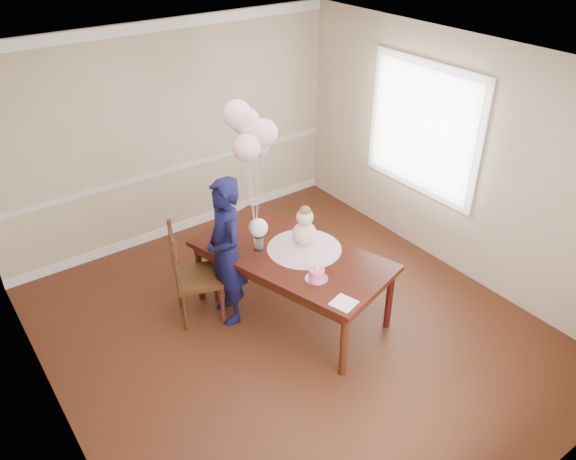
{
  "coord_description": "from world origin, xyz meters",
  "views": [
    {
      "loc": [
        -2.62,
        -3.55,
        3.93
      ],
      "look_at": [
        0.13,
        0.26,
        1.05
      ],
      "focal_mm": 35.0,
      "sensor_mm": 36.0,
      "label": 1
    }
  ],
  "objects": [
    {
      "name": "crown_molding",
      "position": [
        0.0,
        2.49,
        2.63
      ],
      "size": [
        4.5,
        0.02,
        0.12
      ],
      "primitive_type": "cube",
      "color": "white",
      "rests_on": "wall_back"
    },
    {
      "name": "chair_leg_bl",
      "position": [
        -0.75,
        1.03,
        0.23
      ],
      "size": [
        0.06,
        0.06,
        0.47
      ],
      "primitive_type": "cylinder",
      "rotation": [
        0.0,
        0.0,
        -0.33
      ],
      "color": "#33160E",
      "rests_on": "floor"
    },
    {
      "name": "birthday_cake",
      "position": [
        0.11,
        -0.23,
        0.82
      ],
      "size": [
        0.19,
        0.19,
        0.1
      ],
      "primitive_type": "cylinder",
      "rotation": [
        0.0,
        0.0,
        0.28
      ],
      "color": "#F34D86",
      "rests_on": "cake_platter"
    },
    {
      "name": "wall_right",
      "position": [
        2.25,
        0.0,
        1.35
      ],
      "size": [
        0.02,
        5.0,
        2.7
      ],
      "primitive_type": "cube",
      "color": "tan",
      "rests_on": "floor"
    },
    {
      "name": "balloon_ribbon_d",
      "position": [
        0.06,
        0.87,
        1.34
      ],
      "size": [
        0.11,
        0.08,
        1.15
      ],
      "primitive_type": "cylinder",
      "rotation": [
        -0.09,
        -0.07,
        0.28
      ],
      "color": "white",
      "rests_on": "balloon_weight"
    },
    {
      "name": "balloon_b",
      "position": [
        0.23,
        0.8,
        1.87
      ],
      "size": [
        0.28,
        0.28,
        0.28
      ],
      "primitive_type": "sphere",
      "color": "#FFB4CD",
      "rests_on": "balloon_ribbon_b"
    },
    {
      "name": "balloon_d",
      "position": [
        0.0,
        0.91,
        2.07
      ],
      "size": [
        0.28,
        0.28,
        0.28
      ],
      "primitive_type": "sphere",
      "color": "#FFB4D7",
      "rests_on": "balloon_ribbon_d"
    },
    {
      "name": "chair_slat_top",
      "position": [
        -0.83,
        0.85,
        1.02
      ],
      "size": [
        0.17,
        0.42,
        0.05
      ],
      "primitive_type": "cube",
      "rotation": [
        0.0,
        0.0,
        -0.33
      ],
      "color": "#3A1D0F",
      "rests_on": "dining_chair_seat"
    },
    {
      "name": "ceiling",
      "position": [
        0.0,
        0.0,
        2.7
      ],
      "size": [
        4.5,
        5.0,
        0.02
      ],
      "primitive_type": "cube",
      "color": "silver",
      "rests_on": "wall_back"
    },
    {
      "name": "window_blinds",
      "position": [
        2.21,
        0.5,
        1.55
      ],
      "size": [
        0.01,
        1.5,
        1.4
      ],
      "primitive_type": "cube",
      "color": "silver",
      "rests_on": "wall_right"
    },
    {
      "name": "woman",
      "position": [
        -0.39,
        0.6,
        0.81
      ],
      "size": [
        0.49,
        0.64,
        1.61
      ],
      "primitive_type": "imported",
      "rotation": [
        0.0,
        0.0,
        -1.74
      ],
      "color": "black",
      "rests_on": "floor"
    },
    {
      "name": "wall_back",
      "position": [
        0.0,
        2.5,
        1.35
      ],
      "size": [
        4.5,
        0.02,
        2.7
      ],
      "primitive_type": "cube",
      "color": "tan",
      "rests_on": "floor"
    },
    {
      "name": "balloon_ribbon_e",
      "position": [
        0.18,
        0.88,
        1.17
      ],
      "size": [
        0.12,
        0.11,
        0.78
      ],
      "primitive_type": "cylinder",
      "rotation": [
        -0.09,
        0.17,
        0.28
      ],
      "color": "white",
      "rests_on": "balloon_weight"
    },
    {
      "name": "balloon_ribbon_a",
      "position": [
        0.07,
        0.81,
        1.19
      ],
      "size": [
        0.09,
        0.03,
        0.84
      ],
      "primitive_type": "cylinder",
      "rotation": [
        0.0,
        -0.1,
        0.28
      ],
      "color": "white",
      "rests_on": "balloon_weight"
    },
    {
      "name": "chair_slat_low",
      "position": [
        -0.83,
        0.85,
        0.67
      ],
      "size": [
        0.17,
        0.42,
        0.05
      ],
      "primitive_type": "cube",
      "rotation": [
        0.0,
        0.0,
        -0.33
      ],
      "color": "#351C0E",
      "rests_on": "dining_chair_seat"
    },
    {
      "name": "table_apron",
      "position": [
        0.17,
        0.26,
        0.66
      ],
      "size": [
        1.41,
        2.1,
        0.1
      ],
      "primitive_type": "cube",
      "rotation": [
        0.0,
        0.0,
        0.28
      ],
      "color": "black",
      "rests_on": "table_leg_fl"
    },
    {
      "name": "wall_left",
      "position": [
        -2.25,
        0.0,
        1.35
      ],
      "size": [
        0.02,
        5.0,
        2.7
      ],
      "primitive_type": "cube",
      "color": "tan",
      "rests_on": "floor"
    },
    {
      "name": "baseboard_trim",
      "position": [
        0.0,
        2.49,
        0.06
      ],
      "size": [
        4.5,
        0.02,
        0.12
      ],
      "primitive_type": "cube",
      "color": "white",
      "rests_on": "floor"
    },
    {
      "name": "cake_platter",
      "position": [
        0.11,
        -0.23,
        0.76
      ],
      "size": [
        0.28,
        0.28,
        0.01
      ],
      "primitive_type": "cylinder",
      "rotation": [
        0.0,
        0.0,
        0.28
      ],
      "color": "silver",
      "rests_on": "dining_table_top"
    },
    {
      "name": "wall_front",
      "position": [
        0.0,
        -2.5,
        1.35
      ],
      "size": [
        4.5,
        0.02,
        2.7
      ],
      "primitive_type": "cube",
      "color": "tan",
      "rests_on": "floor"
    },
    {
      "name": "balloon_weight",
      "position": [
        0.12,
        0.82,
        0.77
      ],
      "size": [
        0.05,
        0.05,
        0.02
      ],
      "primitive_type": "cylinder",
      "rotation": [
        0.0,
        0.0,
        0.28
      ],
      "color": "#B4B5B9",
      "rests_on": "dining_table_top"
    },
    {
      "name": "dining_chair_seat",
      "position": [
        -0.63,
        0.78,
        0.49
      ],
      "size": [
        0.61,
        0.61,
        0.05
      ],
      "primitive_type": "cube",
      "rotation": [
        0.0,
        0.0,
        -0.33
      ],
      "color": "#341D0E",
      "rests_on": "chair_leg_fl"
    },
    {
      "name": "baby_torso",
      "position": [
        0.33,
        0.25,
        0.94
      ],
      "size": [
        0.24,
        0.24,
        0.24
      ],
      "primitive_type": "sphere",
      "color": "pink",
      "rests_on": "baby_skirt"
    },
    {
      "name": "chair_leg_br",
      "position": [
        -0.38,
        0.9,
        0.23
      ],
      "size": [
        0.06,
        0.06,
        0.47
      ],
      "primitive_type": "cylinder",
      "rotation": [
        0.0,
        0.0,
        -0.33
      ],
      "color": "black",
      "rests_on": "floor"
    },
    {
      "name": "table_leg_fl",
      "position": [
        0.03,
        -0.75,
        0.35
      ],
      "size": [
        0.09,
        0.09,
        0.71
      ],
      "primitive_type": "cylinder",
      "rotation": [
        0.0,
        0.0,
        0.28
      ],
      "color": "black",
      "rests_on": "floor"
    },
    {
      "name": "dining_table_top",
      "position": [
        0.17,
        0.26,
        0.73
      ],
      "size": [
        1.54,
        2.22,
        0.05
      ],
      "primitive_type": "cube",
      "rotation": [
        0.0,
        0.0,
        0.28
      ],
      "color": "black",
      "rests_on": "table_leg_fl"
    },
    {
      "name": "cake_flower_a",
      "position": [
        0.11,
        -0.23,
        0.88
      ],
      "size": [
        0.03,
        0.03,
        0.03
      ],
      "primitive_type": "sphere",
      "color": "white",
      "rests_on": "birthday_cake"
    },
    {
      "name": "table_leg_br",
      "position": [
        0.32,
        1.27,
        0.35
      ],
      "size": [
        0.09,
        0.09,
        0.71
      ],
      "primitive_type": "cylinder",
      "rotation": [
        0.0,
        0.0,
        0.28
      ],
      "color": "black",
      "rests_on": "floor"
    },
    {
      "name": "roses_near",
      "position": [
        -0.06,
        0.51,
        1.02
      ],
      "size": [
        0.19,
        0.19,
        0.19
      ],
      "primitive_type": "sphere",
      "color": "#FDD4E0",
      "rests_on": "rose_vase_near"
    },
    {
      "name": "chair_back_post_r",
      "position": [
        -0.77,
        1.04,
        0.8
      ],
      "size": [
        0.06,
        0.06,
        0.61
      ],
      "primitive_type": "cylinder",
      "rotation": [
        0.0,
        0.0,
        -0.33
      ],
      "color": "#391E0F",
      "rests_on": "dining_chair_seat"
    },
    {
      "name": "napkin",
      "position": [
        0.08,
        -0.67,
        0.76
      ],
      "size": [
        0.25,
        0.25,
        0.01
      ],
      "primitive_type": "cube",
      "rotation": [
        0.0,
        0.0,
        0.28
      ],
      "color": "white",
      "rests_on": "dining_table_top"
    },
    {
      "name": "balloon_a",
      "position": [
        0.02,
        0.79,
        1.77
      ],
      "size": [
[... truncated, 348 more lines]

